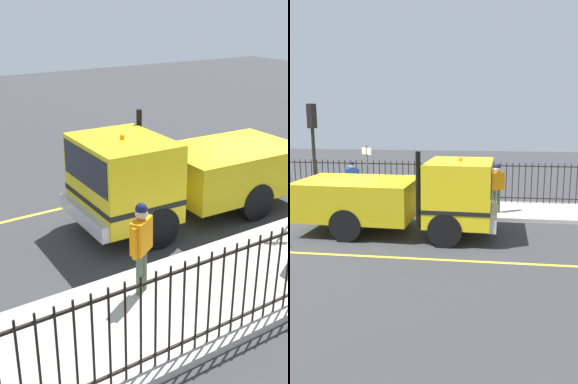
# 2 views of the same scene
# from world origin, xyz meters

# --- Properties ---
(ground_plane) EXTENTS (54.91, 54.91, 0.00)m
(ground_plane) POSITION_xyz_m (0.00, 0.00, 0.00)
(ground_plane) COLOR #38383A
(ground_plane) RESTS_ON ground
(sidewalk_slab) EXTENTS (2.75, 24.96, 0.13)m
(sidewalk_slab) POSITION_xyz_m (2.98, 0.00, 0.07)
(sidewalk_slab) COLOR #B7B2A8
(sidewalk_slab) RESTS_ON ground
(lane_marking) EXTENTS (0.12, 22.46, 0.01)m
(lane_marking) POSITION_xyz_m (-2.25, 0.00, 0.00)
(lane_marking) COLOR yellow
(lane_marking) RESTS_ON ground
(work_truck) EXTENTS (2.59, 6.12, 2.64)m
(work_truck) POSITION_xyz_m (-0.12, -2.48, 1.24)
(work_truck) COLOR yellow
(work_truck) RESTS_ON ground
(worker_standing) EXTENTS (0.46, 0.56, 1.77)m
(worker_standing) POSITION_xyz_m (2.38, -5.03, 1.21)
(worker_standing) COLOR orange
(worker_standing) RESTS_ON sidewalk_slab
(pedestrian_distant) EXTENTS (0.37, 0.56, 1.59)m
(pedestrian_distant) POSITION_xyz_m (3.74, 0.80, 1.11)
(pedestrian_distant) COLOR #264C99
(pedestrian_distant) RESTS_ON sidewalk_slab
(iron_fence) EXTENTS (0.04, 21.25, 1.60)m
(iron_fence) POSITION_xyz_m (4.13, 0.00, 0.94)
(iron_fence) COLOR black
(iron_fence) RESTS_ON sidewalk_slab
(traffic_light_near) EXTENTS (0.33, 0.26, 3.84)m
(traffic_light_near) POSITION_xyz_m (1.77, 1.48, 2.87)
(traffic_light_near) COLOR black
(traffic_light_near) RESTS_ON sidewalk_slab
(utility_cabinet) EXTENTS (0.64, 0.48, 1.09)m
(utility_cabinet) POSITION_xyz_m (3.45, -1.72, 0.68)
(utility_cabinet) COLOR gray
(utility_cabinet) RESTS_ON sidewalk_slab
(street_sign) EXTENTS (0.30, 0.43, 2.40)m
(street_sign) POSITION_xyz_m (1.87, -0.44, 1.63)
(street_sign) COLOR #4C4C4C
(street_sign) RESTS_ON sidewalk_slab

